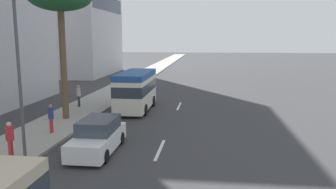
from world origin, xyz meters
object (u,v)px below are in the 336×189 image
object	(u,v)px
pedestrian_mid_block	(79,95)
minibus_fourth	(136,89)
street_lamp	(20,61)
car_lead	(98,137)
pedestrian_by_tree	(51,117)
pedestrian_near_lamp	(10,138)

from	to	relation	value
pedestrian_mid_block	minibus_fourth	bearing A→B (deg)	-133.50
pedestrian_mid_block	street_lamp	bearing A→B (deg)	147.97
car_lead	pedestrian_mid_block	bearing A→B (deg)	-153.77
pedestrian_mid_block	street_lamp	world-z (taller)	street_lamp
street_lamp	pedestrian_mid_block	bearing A→B (deg)	10.37
pedestrian_by_tree	pedestrian_mid_block	bearing A→B (deg)	-34.45
car_lead	pedestrian_mid_block	world-z (taller)	pedestrian_mid_block
pedestrian_near_lamp	pedestrian_mid_block	xyz separation A→B (m)	(11.63, 1.34, 0.03)
pedestrian_mid_block	street_lamp	size ratio (longest dim) A/B	0.24
pedestrian_near_lamp	pedestrian_by_tree	xyz separation A→B (m)	(4.17, 0.06, -0.01)
pedestrian_by_tree	street_lamp	bearing A→B (deg)	147.34
car_lead	pedestrian_by_tree	bearing A→B (deg)	-124.41
minibus_fourth	street_lamp	world-z (taller)	street_lamp
car_lead	street_lamp	world-z (taller)	street_lamp
pedestrian_mid_block	pedestrian_by_tree	world-z (taller)	pedestrian_mid_block
minibus_fourth	car_lead	bearing A→B (deg)	1.26
car_lead	pedestrian_near_lamp	xyz separation A→B (m)	(-1.70, 3.56, 0.30)
street_lamp	car_lead	bearing A→B (deg)	-57.87
minibus_fourth	pedestrian_near_lamp	size ratio (longest dim) A/B	3.68
car_lead	pedestrian_by_tree	size ratio (longest dim) A/B	2.70
pedestrian_near_lamp	minibus_fourth	bearing A→B (deg)	27.87
pedestrian_by_tree	street_lamp	size ratio (longest dim) A/B	0.23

